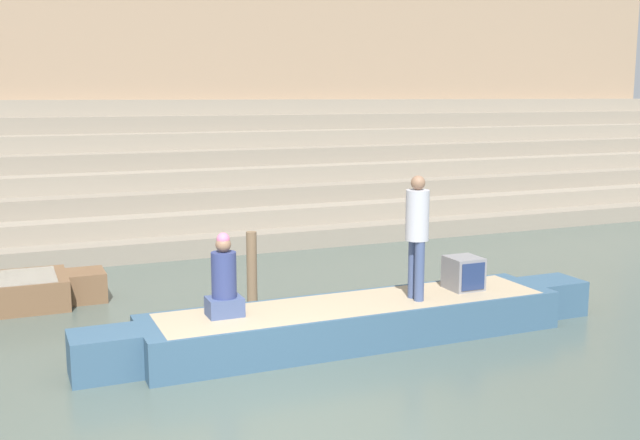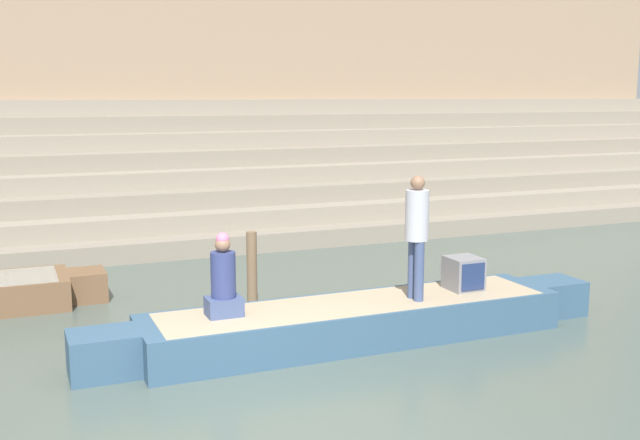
{
  "view_description": "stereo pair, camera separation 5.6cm",
  "coord_description": "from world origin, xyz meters",
  "px_view_note": "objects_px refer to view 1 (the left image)",
  "views": [
    {
      "loc": [
        -2.26,
        -6.21,
        3.14
      ],
      "look_at": [
        1.83,
        3.39,
        1.4
      ],
      "focal_mm": 42.0,
      "sensor_mm": 36.0,
      "label": 1
    },
    {
      "loc": [
        -2.21,
        -6.23,
        3.14
      ],
      "look_at": [
        1.83,
        3.39,
        1.4
      ],
      "focal_mm": 42.0,
      "sensor_mm": 36.0,
      "label": 2
    }
  ],
  "objects_px": {
    "rowboat_main": "(356,321)",
    "person_rowing": "(224,282)",
    "mooring_post": "(252,272)",
    "tv_set": "(464,273)",
    "person_standing": "(417,228)"
  },
  "relations": [
    {
      "from": "tv_set",
      "to": "person_standing",
      "type": "bearing_deg",
      "value": -175.05
    },
    {
      "from": "rowboat_main",
      "to": "person_rowing",
      "type": "bearing_deg",
      "value": 178.3
    },
    {
      "from": "rowboat_main",
      "to": "person_rowing",
      "type": "xyz_separation_m",
      "value": [
        -1.72,
        0.12,
        0.65
      ]
    },
    {
      "from": "person_standing",
      "to": "mooring_post",
      "type": "distance_m",
      "value": 2.66
    },
    {
      "from": "person_standing",
      "to": "tv_set",
      "type": "bearing_deg",
      "value": 27.78
    },
    {
      "from": "rowboat_main",
      "to": "mooring_post",
      "type": "xyz_separation_m",
      "value": [
        -0.83,
        1.78,
        0.33
      ]
    },
    {
      "from": "person_rowing",
      "to": "tv_set",
      "type": "xyz_separation_m",
      "value": [
        3.38,
        -0.06,
        -0.19
      ]
    },
    {
      "from": "rowboat_main",
      "to": "mooring_post",
      "type": "height_order",
      "value": "mooring_post"
    },
    {
      "from": "tv_set",
      "to": "mooring_post",
      "type": "height_order",
      "value": "mooring_post"
    },
    {
      "from": "person_rowing",
      "to": "tv_set",
      "type": "relative_size",
      "value": 2.18
    },
    {
      "from": "mooring_post",
      "to": "person_rowing",
      "type": "bearing_deg",
      "value": -117.94
    },
    {
      "from": "rowboat_main",
      "to": "person_rowing",
      "type": "relative_size",
      "value": 6.92
    },
    {
      "from": "person_rowing",
      "to": "mooring_post",
      "type": "height_order",
      "value": "person_rowing"
    },
    {
      "from": "person_rowing",
      "to": "rowboat_main",
      "type": "bearing_deg",
      "value": -12.71
    },
    {
      "from": "rowboat_main",
      "to": "person_standing",
      "type": "xyz_separation_m",
      "value": [
        0.8,
        -0.14,
        1.18
      ]
    }
  ]
}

